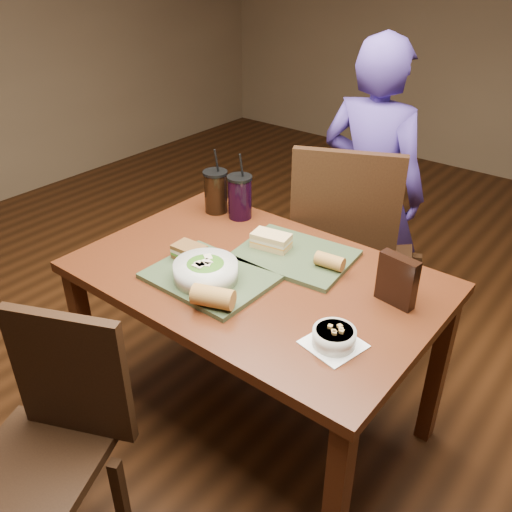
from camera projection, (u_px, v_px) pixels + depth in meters
The scene contains 16 objects.
ground at pixel (256, 419), 2.34m from camera, with size 6.00×6.00×0.00m, color #381C0B.
dining_table at pixel (256, 293), 2.01m from camera, with size 1.30×0.85×0.75m.
chair_near at pixel (54, 431), 1.66m from camera, with size 0.50×0.52×0.88m.
chair_far at pixel (354, 245), 2.47m from camera, with size 0.61×0.63×1.07m.
diner at pixel (370, 190), 2.65m from camera, with size 0.54×0.35×1.47m, color #432F82.
tray_near at pixel (210, 277), 1.92m from camera, with size 0.42×0.32×0.02m, color #334127.
tray_far at pixel (295, 255), 2.05m from camera, with size 0.42×0.32×0.02m, color #334127.
salad_bowl at pixel (206, 270), 1.87m from camera, with size 0.22×0.22×0.07m.
soup_bowl at pixel (334, 337), 1.60m from camera, with size 0.19×0.19×0.06m.
sandwich_near at pixel (189, 252), 2.00m from camera, with size 0.12×0.09×0.06m.
sandwich_far at pixel (271, 240), 2.08m from camera, with size 0.16×0.10×0.06m.
baguette_near at pixel (213, 297), 1.74m from camera, with size 0.07×0.07×0.14m, color #AD7533.
baguette_far at pixel (330, 261), 1.95m from camera, with size 0.05×0.05×0.11m, color #AD7533.
cup_cola at pixel (216, 191), 2.36m from camera, with size 0.11×0.11×0.29m.
cup_berry at pixel (240, 197), 2.31m from camera, with size 0.11×0.11×0.29m.
chip_bag at pixel (397, 280), 1.76m from camera, with size 0.13×0.04×0.18m, color black.
Camera 1 is at (1.04, -1.30, 1.80)m, focal length 38.00 mm.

